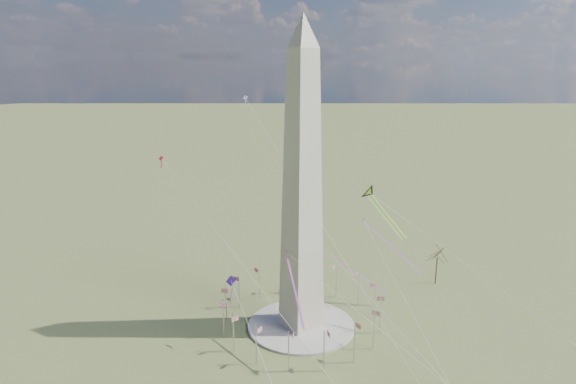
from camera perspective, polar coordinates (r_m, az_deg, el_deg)
ground at (r=179.09m, az=1.47°, el=-14.72°), size 2000.00×2000.00×0.00m
plaza at (r=178.89m, az=1.47°, el=-14.61°), size 36.00×36.00×0.80m
washington_monument at (r=160.96m, az=1.58°, el=0.30°), size 15.56×15.56×100.00m
flagpole_ring at (r=175.62m, az=1.48°, el=-12.66°), size 54.40×54.40×13.00m
tree_near at (r=213.11m, az=16.27°, el=-6.79°), size 9.60×9.60×16.80m
kite_delta_black at (r=191.01m, az=9.19°, el=-0.33°), size 7.34×19.77×16.46m
kite_diamond_purple at (r=159.78m, az=-6.35°, el=-10.10°), size 2.32×3.28×9.97m
kite_streamer_left at (r=172.72m, az=10.53°, el=-5.13°), size 8.41×21.42×15.24m
kite_streamer_mid at (r=156.79m, az=0.46°, el=-9.51°), size 9.94×21.38×15.53m
kite_streamer_right at (r=190.79m, az=6.83°, el=-8.34°), size 14.81×17.45×14.85m
kite_small_red at (r=168.62m, az=-13.92°, el=3.53°), size 1.31×1.46×4.00m
kite_small_white at (r=201.54m, az=-4.76°, el=10.28°), size 1.52×1.64×4.57m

